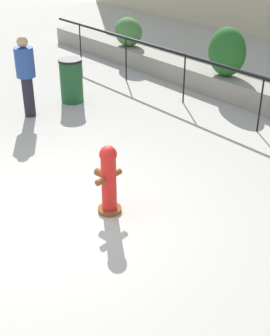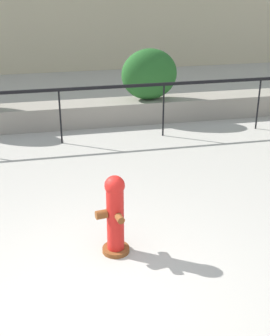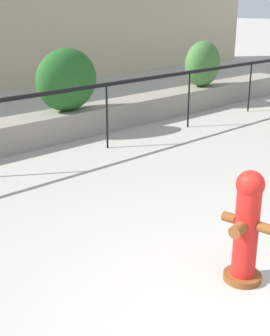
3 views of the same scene
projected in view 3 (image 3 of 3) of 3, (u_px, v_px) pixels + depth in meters
name	position (u px, v px, depth m)	size (l,w,h in m)	color
hedge_bush_2	(67.00, 80.00, 8.65)	(1.28, 0.70, 1.15)	#235B23
hedge_bush_3	(203.00, 64.00, 11.17)	(1.04, 0.68, 1.07)	#427538
fire_hydrant	(246.00, 226.00, 4.18)	(0.46, 0.48, 1.08)	brown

